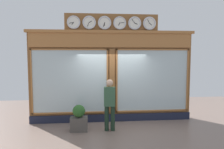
% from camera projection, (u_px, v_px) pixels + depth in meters
% --- Properties ---
extents(shop_facade, '(6.10, 0.42, 3.95)m').
position_uv_depth(shop_facade, '(112.00, 75.00, 8.14)').
color(shop_facade, brown).
rests_on(shop_facade, ground_plane).
extents(pedestrian, '(0.39, 0.27, 1.69)m').
position_uv_depth(pedestrian, '(110.00, 103.00, 7.10)').
color(pedestrian, '#1C2F21').
rests_on(pedestrian, ground_plane).
extents(planter_box, '(0.56, 0.36, 0.46)m').
position_uv_depth(planter_box, '(79.00, 124.00, 7.13)').
color(planter_box, '#4C4742').
rests_on(planter_box, ground_plane).
extents(planter_shrub, '(0.41, 0.41, 0.41)m').
position_uv_depth(planter_shrub, '(79.00, 111.00, 7.09)').
color(planter_shrub, '#285623').
rests_on(planter_shrub, planter_box).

